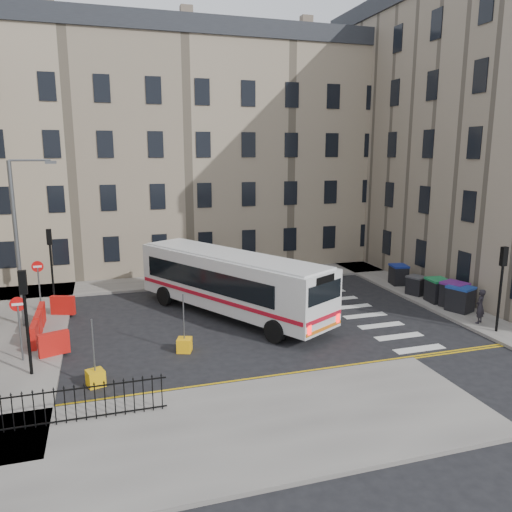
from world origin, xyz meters
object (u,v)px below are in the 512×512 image
wheelie_bin_e (399,274)px  bollard_chevron (96,378)px  bus (231,281)px  wheelie_bin_a (460,298)px  wheelie_bin_d (416,285)px  pedestrian (480,306)px  wheelie_bin_c (437,290)px  bollard_yellow (184,345)px  streetlamp (17,242)px  wheelie_bin_b (454,295)px

wheelie_bin_e → bollard_chevron: 20.61m
bus → wheelie_bin_a: bearing=-45.3°
bus → wheelie_bin_d: bearing=-29.1°
wheelie_bin_a → pedestrian: pedestrian is taller
bus → pedestrian: (11.42, -5.24, -0.87)m
bollard_chevron → wheelie_bin_c: bearing=14.7°
bollard_yellow → bollard_chevron: bearing=-148.6°
streetlamp → bollard_yellow: streetlamp is taller
streetlamp → pedestrian: (21.63, -6.28, -3.32)m
wheelie_bin_c → wheelie_bin_e: size_ratio=1.03×
wheelie_bin_d → bollard_yellow: 15.22m
bus → wheelie_bin_d: bus is taller
wheelie_bin_d → wheelie_bin_e: 2.39m
wheelie_bin_e → bollard_chevron: (-18.61, -8.85, -0.49)m
wheelie_bin_a → wheelie_bin_e: bearing=68.4°
wheelie_bin_b → wheelie_bin_c: wheelie_bin_b is taller
bus → pedestrian: bearing=-54.2°
bus → wheelie_bin_d: (11.45, 0.08, -1.17)m
wheelie_bin_d → wheelie_bin_e: (0.31, 2.36, 0.08)m
wheelie_bin_b → wheelie_bin_c: size_ratio=1.16×
wheelie_bin_a → bollard_chevron: bearing=167.3°
wheelie_bin_a → pedestrian: (-0.38, -1.90, 0.18)m
wheelie_bin_e → bollard_chevron: size_ratio=2.19×
bollard_chevron → wheelie_bin_e: bearing=25.4°
wheelie_bin_e → bollard_yellow: bearing=-145.8°
pedestrian → bus: bearing=-57.2°
bus → wheelie_bin_a: 12.30m
wheelie_bin_c → bus: bearing=177.2°
bus → bollard_yellow: (-3.17, -4.16, -1.58)m
wheelie_bin_a → bollard_chevron: wheelie_bin_a is taller
bus → wheelie_bin_a: (11.80, -3.34, -1.04)m
wheelie_bin_a → pedestrian: bearing=-123.2°
bus → bollard_yellow: 5.46m
wheelie_bin_e → wheelie_bin_a: bearing=-79.2°
pedestrian → bollard_yellow: 14.65m
streetlamp → wheelie_bin_b: size_ratio=5.22×
streetlamp → pedestrian: bearing=-16.2°
wheelie_bin_c → wheelie_bin_d: 1.66m
bus → bollard_chevron: bus is taller
wheelie_bin_a → wheelie_bin_c: bearing=71.1°
bus → wheelie_bin_c: bus is taller
wheelie_bin_d → bollard_chevron: wheelie_bin_d is taller
wheelie_bin_d → wheelie_bin_b: bearing=-102.1°
bollard_yellow → bollard_chevron: size_ratio=1.00×
wheelie_bin_a → wheelie_bin_d: wheelie_bin_a is taller
wheelie_bin_e → bus: bearing=-157.9°
wheelie_bin_a → wheelie_bin_b: (0.15, 0.67, 0.01)m
pedestrian → bollard_chevron: 18.32m
wheelie_bin_c → wheelie_bin_d: (-0.25, 1.63, -0.11)m
wheelie_bin_a → wheelie_bin_e: (-0.04, 5.78, -0.05)m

